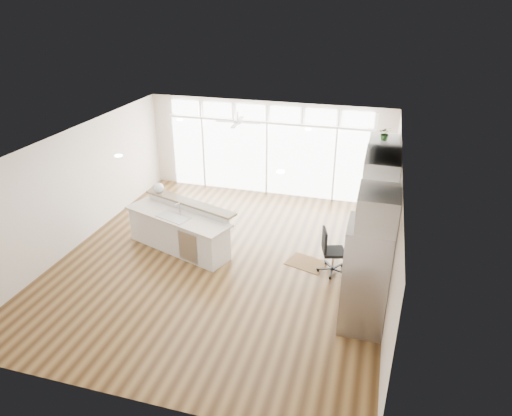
# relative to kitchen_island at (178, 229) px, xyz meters

# --- Properties ---
(floor) EXTENTS (7.00, 8.00, 0.02)m
(floor) POSITION_rel_kitchen_island_xyz_m (1.12, -0.19, -0.54)
(floor) COLOR #432B14
(floor) RESTS_ON ground
(ceiling) EXTENTS (7.00, 8.00, 0.02)m
(ceiling) POSITION_rel_kitchen_island_xyz_m (1.12, -0.19, 2.17)
(ceiling) COLOR silver
(ceiling) RESTS_ON wall_back
(wall_back) EXTENTS (7.00, 0.04, 2.70)m
(wall_back) POSITION_rel_kitchen_island_xyz_m (1.12, 3.81, 0.82)
(wall_back) COLOR beige
(wall_back) RESTS_ON floor
(wall_front) EXTENTS (7.00, 0.04, 2.70)m
(wall_front) POSITION_rel_kitchen_island_xyz_m (1.12, -4.19, 0.82)
(wall_front) COLOR beige
(wall_front) RESTS_ON floor
(wall_left) EXTENTS (0.04, 8.00, 2.70)m
(wall_left) POSITION_rel_kitchen_island_xyz_m (-2.38, -0.19, 0.82)
(wall_left) COLOR beige
(wall_left) RESTS_ON floor
(wall_right) EXTENTS (0.04, 8.00, 2.70)m
(wall_right) POSITION_rel_kitchen_island_xyz_m (4.62, -0.19, 0.82)
(wall_right) COLOR beige
(wall_right) RESTS_ON floor
(glass_wall) EXTENTS (5.80, 0.06, 2.08)m
(glass_wall) POSITION_rel_kitchen_island_xyz_m (1.12, 3.75, 0.52)
(glass_wall) COLOR white
(glass_wall) RESTS_ON wall_back
(transom_row) EXTENTS (5.90, 0.06, 0.40)m
(transom_row) POSITION_rel_kitchen_island_xyz_m (1.12, 3.75, 1.85)
(transom_row) COLOR white
(transom_row) RESTS_ON wall_back
(desk_window) EXTENTS (0.04, 0.85, 0.85)m
(desk_window) POSITION_rel_kitchen_island_xyz_m (4.58, 0.11, 1.02)
(desk_window) COLOR white
(desk_window) RESTS_ON wall_right
(ceiling_fan) EXTENTS (1.16, 1.16, 0.32)m
(ceiling_fan) POSITION_rel_kitchen_island_xyz_m (0.62, 2.61, 1.95)
(ceiling_fan) COLOR white
(ceiling_fan) RESTS_ON ceiling
(recessed_lights) EXTENTS (3.40, 3.00, 0.02)m
(recessed_lights) POSITION_rel_kitchen_island_xyz_m (1.12, 0.01, 2.15)
(recessed_lights) COLOR #F5E4D0
(recessed_lights) RESTS_ON ceiling
(oven_cabinet) EXTENTS (0.64, 1.20, 2.50)m
(oven_cabinet) POSITION_rel_kitchen_island_xyz_m (4.29, 1.61, 0.72)
(oven_cabinet) COLOR silver
(oven_cabinet) RESTS_ON floor
(desk_nook) EXTENTS (0.72, 1.30, 0.76)m
(desk_nook) POSITION_rel_kitchen_island_xyz_m (4.25, 0.11, -0.15)
(desk_nook) COLOR silver
(desk_nook) RESTS_ON floor
(upper_cabinets) EXTENTS (0.64, 1.30, 0.64)m
(upper_cabinets) POSITION_rel_kitchen_island_xyz_m (4.29, 0.11, 1.82)
(upper_cabinets) COLOR silver
(upper_cabinets) RESTS_ON wall_right
(refrigerator) EXTENTS (0.76, 0.90, 2.00)m
(refrigerator) POSITION_rel_kitchen_island_xyz_m (4.23, -1.54, 0.47)
(refrigerator) COLOR #A5A5AA
(refrigerator) RESTS_ON floor
(fridge_cabinet) EXTENTS (0.64, 0.90, 0.60)m
(fridge_cabinet) POSITION_rel_kitchen_island_xyz_m (4.29, -1.54, 1.77)
(fridge_cabinet) COLOR silver
(fridge_cabinet) RESTS_ON wall_right
(framed_photos) EXTENTS (0.06, 0.22, 0.80)m
(framed_photos) POSITION_rel_kitchen_island_xyz_m (4.58, 0.73, 0.87)
(framed_photos) COLOR black
(framed_photos) RESTS_ON wall_right
(kitchen_island) EXTENTS (2.83, 1.81, 1.05)m
(kitchen_island) POSITION_rel_kitchen_island_xyz_m (0.00, 0.00, 0.00)
(kitchen_island) COLOR silver
(kitchen_island) RESTS_ON floor
(rug) EXTENTS (0.96, 0.81, 0.01)m
(rug) POSITION_rel_kitchen_island_xyz_m (2.95, 0.18, -0.52)
(rug) COLOR #3E2613
(rug) RESTS_ON floor
(office_chair) EXTENTS (0.64, 0.61, 1.00)m
(office_chair) POSITION_rel_kitchen_island_xyz_m (3.54, 0.00, -0.02)
(office_chair) COLOR black
(office_chair) RESTS_ON floor
(fishbowl) EXTENTS (0.31, 0.31, 0.24)m
(fishbowl) POSITION_rel_kitchen_island_xyz_m (-0.77, 0.69, 0.65)
(fishbowl) COLOR silver
(fishbowl) RESTS_ON kitchen_island
(monitor) EXTENTS (0.16, 0.49, 0.40)m
(monitor) POSITION_rel_kitchen_island_xyz_m (4.17, 0.11, 0.43)
(monitor) COLOR black
(monitor) RESTS_ON desk_nook
(keyboard) EXTENTS (0.15, 0.32, 0.02)m
(keyboard) POSITION_rel_kitchen_island_xyz_m (4.00, 0.11, 0.24)
(keyboard) COLOR white
(keyboard) RESTS_ON desk_nook
(potted_plant) EXTENTS (0.27, 0.30, 0.23)m
(potted_plant) POSITION_rel_kitchen_island_xyz_m (4.29, 1.61, 2.09)
(potted_plant) COLOR #2C5926
(potted_plant) RESTS_ON oven_cabinet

